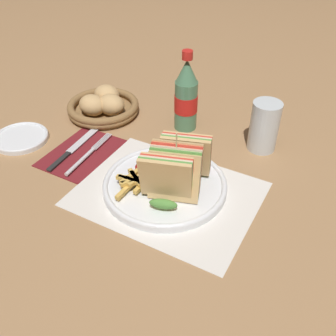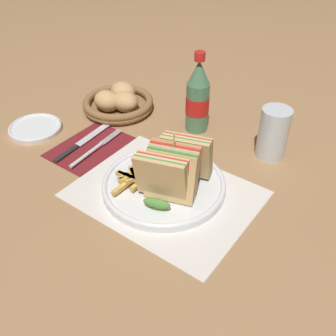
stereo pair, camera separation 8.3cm
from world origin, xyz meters
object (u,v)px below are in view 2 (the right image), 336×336
(club_sandwich, at_px, (174,169))
(knife, at_px, (82,142))
(coke_bottle_near, at_px, (198,98))
(side_saucer, at_px, (35,128))
(plate_main, at_px, (162,184))
(fork, at_px, (92,151))
(glass_near, at_px, (273,133))
(bread_basket, at_px, (118,102))

(club_sandwich, distance_m, knife, 0.30)
(coke_bottle_near, bearing_deg, knife, -129.54)
(club_sandwich, xyz_separation_m, side_saucer, (-0.43, -0.01, -0.06))
(plate_main, bearing_deg, fork, -179.70)
(plate_main, height_order, club_sandwich, club_sandwich)
(plate_main, relative_size, side_saucer, 1.95)
(plate_main, relative_size, fork, 1.45)
(fork, distance_m, side_saucer, 0.19)
(club_sandwich, xyz_separation_m, coke_bottle_near, (-0.10, 0.24, 0.02))
(club_sandwich, relative_size, coke_bottle_near, 0.88)
(club_sandwich, height_order, knife, club_sandwich)
(plate_main, distance_m, club_sandwich, 0.07)
(glass_near, bearing_deg, side_saucer, -154.32)
(bread_basket, bearing_deg, side_saucer, -116.74)
(bread_basket, distance_m, side_saucer, 0.23)
(glass_near, relative_size, bread_basket, 0.63)
(club_sandwich, xyz_separation_m, glass_near, (0.10, 0.25, -0.01))
(bread_basket, bearing_deg, knife, -77.47)
(plate_main, height_order, knife, plate_main)
(club_sandwich, bearing_deg, knife, 176.62)
(side_saucer, bearing_deg, coke_bottle_near, 37.43)
(club_sandwich, distance_m, side_saucer, 0.44)
(knife, xyz_separation_m, coke_bottle_near, (0.19, 0.23, 0.08))
(plate_main, distance_m, side_saucer, 0.40)
(glass_near, bearing_deg, club_sandwich, -112.44)
(coke_bottle_near, bearing_deg, fork, -119.85)
(plate_main, distance_m, coke_bottle_near, 0.26)
(plate_main, height_order, glass_near, glass_near)
(glass_near, bearing_deg, fork, -144.37)
(plate_main, xyz_separation_m, fork, (-0.21, -0.00, -0.00))
(fork, bearing_deg, glass_near, 31.66)
(club_sandwich, height_order, side_saucer, club_sandwich)
(club_sandwich, distance_m, coke_bottle_near, 0.26)
(plate_main, bearing_deg, coke_bottle_near, 106.24)
(club_sandwich, distance_m, glass_near, 0.27)
(club_sandwich, bearing_deg, glass_near, 67.56)
(plate_main, bearing_deg, side_saucer, -178.19)
(club_sandwich, distance_m, bread_basket, 0.39)
(plate_main, relative_size, coke_bottle_near, 1.27)
(fork, distance_m, glass_near, 0.42)
(knife, bearing_deg, coke_bottle_near, 46.48)
(coke_bottle_near, xyz_separation_m, glass_near, (0.20, 0.00, -0.03))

